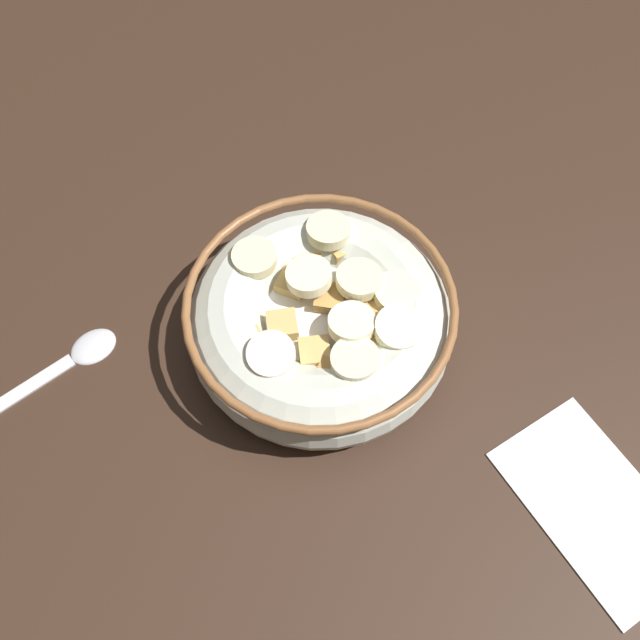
# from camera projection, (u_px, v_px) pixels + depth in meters

# --- Properties ---
(ground_plane) EXTENTS (1.12, 1.12, 0.02)m
(ground_plane) POSITION_uv_depth(u_px,v_px,m) (320.00, 346.00, 0.50)
(ground_plane) COLOR #332116
(cereal_bowl) EXTENTS (0.18, 0.18, 0.06)m
(cereal_bowl) POSITION_uv_depth(u_px,v_px,m) (320.00, 319.00, 0.47)
(cereal_bowl) COLOR beige
(cereal_bowl) RESTS_ON ground_plane
(spoon) EXTENTS (0.05, 0.13, 0.01)m
(spoon) POSITION_uv_depth(u_px,v_px,m) (67.00, 361.00, 0.48)
(spoon) COLOR silver
(spoon) RESTS_ON ground_plane
(folded_napkin) EXTENTS (0.15, 0.12, 0.00)m
(folded_napkin) POSITION_uv_depth(u_px,v_px,m) (596.00, 505.00, 0.43)
(folded_napkin) COLOR white
(folded_napkin) RESTS_ON ground_plane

